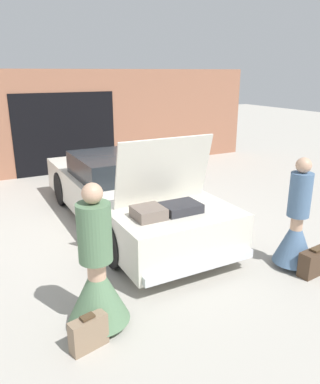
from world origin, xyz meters
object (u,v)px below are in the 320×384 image
at_px(person_left, 97,278).
at_px(person_right, 296,229).
at_px(suitcase_beside_left_person, 89,333).
at_px(car, 125,192).
at_px(suitcase_beside_right_person, 315,262).

distance_m(person_left, person_right, 2.95).
distance_m(person_right, suitcase_beside_left_person, 3.20).
bearing_deg(car, suitcase_beside_right_person, -62.58).
xyz_separation_m(person_left, suitcase_beside_left_person, (-0.22, -0.31, -0.41)).
height_order(person_right, suitcase_beside_left_person, person_right).
relative_size(person_left, suitcase_beside_left_person, 3.97).
bearing_deg(person_left, person_right, 93.68).
bearing_deg(suitcase_beside_left_person, person_left, 54.46).
height_order(car, person_right, car).
xyz_separation_m(person_right, suitcase_beside_right_person, (0.11, -0.30, -0.40)).
relative_size(car, suitcase_beside_right_person, 9.24).
height_order(person_left, person_right, person_left).
bearing_deg(car, suitcase_beside_left_person, -119.41).
bearing_deg(car, person_right, -61.77).
bearing_deg(suitcase_beside_right_person, suitcase_beside_left_person, 179.13).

